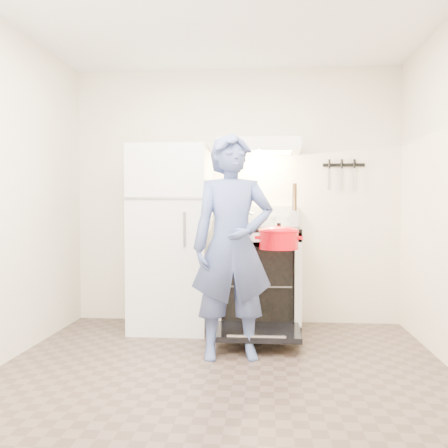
# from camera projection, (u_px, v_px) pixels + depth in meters

# --- Properties ---
(floor) EXTENTS (3.60, 3.60, 0.00)m
(floor) POSITION_uv_depth(u_px,v_px,m) (218.00, 385.00, 3.20)
(floor) COLOR #4E3F37
(floor) RESTS_ON ground
(back_wall) EXTENTS (3.20, 0.02, 2.50)m
(back_wall) POSITION_uv_depth(u_px,v_px,m) (236.00, 196.00, 4.95)
(back_wall) COLOR silver
(back_wall) RESTS_ON ground
(refrigerator) EXTENTS (0.70, 0.70, 1.70)m
(refrigerator) POSITION_uv_depth(u_px,v_px,m) (172.00, 238.00, 4.67)
(refrigerator) COLOR silver
(refrigerator) RESTS_ON floor
(stove_body) EXTENTS (0.76, 0.65, 0.92)m
(stove_body) POSITION_uv_depth(u_px,v_px,m) (258.00, 280.00, 4.64)
(stove_body) COLOR silver
(stove_body) RESTS_ON floor
(cooktop) EXTENTS (0.76, 0.65, 0.03)m
(cooktop) POSITION_uv_depth(u_px,v_px,m) (258.00, 229.00, 4.62)
(cooktop) COLOR black
(cooktop) RESTS_ON stove_body
(backsplash) EXTENTS (0.76, 0.07, 0.20)m
(backsplash) POSITION_uv_depth(u_px,v_px,m) (259.00, 216.00, 4.90)
(backsplash) COLOR silver
(backsplash) RESTS_ON cooktop
(oven_door) EXTENTS (0.70, 0.54, 0.04)m
(oven_door) POSITION_uv_depth(u_px,v_px,m) (257.00, 332.00, 4.06)
(oven_door) COLOR black
(oven_door) RESTS_ON floor
(oven_rack) EXTENTS (0.60, 0.52, 0.01)m
(oven_rack) POSITION_uv_depth(u_px,v_px,m) (258.00, 282.00, 4.64)
(oven_rack) COLOR gray
(oven_rack) RESTS_ON stove_body
(range_hood) EXTENTS (0.76, 0.50, 0.12)m
(range_hood) POSITION_uv_depth(u_px,v_px,m) (259.00, 146.00, 4.67)
(range_hood) COLOR silver
(range_hood) RESTS_ON back_wall
(knife_strip) EXTENTS (0.40, 0.02, 0.03)m
(knife_strip) POSITION_uv_depth(u_px,v_px,m) (344.00, 165.00, 4.84)
(knife_strip) COLOR black
(knife_strip) RESTS_ON back_wall
(pizza_stone) EXTENTS (0.31, 0.31, 0.02)m
(pizza_stone) POSITION_uv_depth(u_px,v_px,m) (261.00, 282.00, 4.55)
(pizza_stone) COLOR #8D694A
(pizza_stone) RESTS_ON oven_rack
(tea_kettle) EXTENTS (0.22, 0.18, 0.27)m
(tea_kettle) POSITION_uv_depth(u_px,v_px,m) (240.00, 213.00, 4.72)
(tea_kettle) COLOR silver
(tea_kettle) RESTS_ON cooktop
(utensil_jar) EXTENTS (0.10, 0.10, 0.13)m
(utensil_jar) POSITION_uv_depth(u_px,v_px,m) (295.00, 218.00, 4.35)
(utensil_jar) COLOR silver
(utensil_jar) RESTS_ON cooktop
(person) EXTENTS (0.68, 0.51, 1.69)m
(person) POSITION_uv_depth(u_px,v_px,m) (232.00, 247.00, 3.75)
(person) COLOR #3C4B7D
(person) RESTS_ON floor
(dutch_oven) EXTENTS (0.38, 0.31, 0.25)m
(dutch_oven) POSITION_uv_depth(u_px,v_px,m) (279.00, 240.00, 4.01)
(dutch_oven) COLOR red
(dutch_oven) RESTS_ON person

